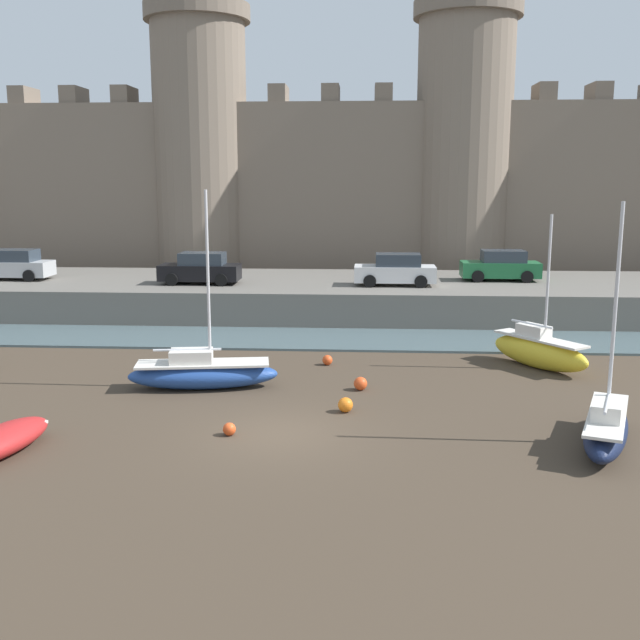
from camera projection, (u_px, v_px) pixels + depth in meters
name	position (u px, v px, depth m)	size (l,w,h in m)	color
ground_plane	(280.00, 434.00, 21.08)	(160.00, 160.00, 0.00)	#423528
water_channel	(312.00, 339.00, 33.27)	(80.00, 4.50, 0.10)	slate
quay_road	(322.00, 296.00, 40.23)	(62.96, 10.00, 1.70)	#666059
castle	(331.00, 166.00, 48.51)	(57.70, 6.74, 20.84)	#7A6B5B
rowboat_foreground_right	(0.00, 441.00, 19.39)	(2.06, 3.79, 0.73)	red
sailboat_near_channel_left	(539.00, 350.00, 28.27)	(3.44, 4.20, 5.80)	yellow
sailboat_midflat_centre	(202.00, 372.00, 25.53)	(5.25, 2.17, 6.72)	#234793
sailboat_midflat_left	(606.00, 427.00, 19.93)	(2.67, 4.81, 6.50)	#141E3D
mooring_buoy_near_shore	(360.00, 384.00, 25.35)	(0.46, 0.46, 0.46)	#E04C1E
mooring_buoy_off_centre	(229.00, 429.00, 20.89)	(0.37, 0.37, 0.37)	#E04C1E
mooring_buoy_near_channel	(327.00, 360.00, 28.78)	(0.39, 0.39, 0.39)	#E04C1E
mooring_buoy_mid_mud	(345.00, 405.00, 22.96)	(0.47, 0.47, 0.47)	orange
car_quay_east	(396.00, 270.00, 38.01)	(4.11, 1.90, 1.62)	silver
car_quay_west	(201.00, 269.00, 38.60)	(4.11, 1.90, 1.62)	black
car_quay_centre_west	(501.00, 266.00, 39.81)	(4.11, 1.90, 1.62)	#1E6638
car_quay_centre_east	(13.00, 265.00, 40.22)	(4.11, 1.90, 1.62)	#B2B5B7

